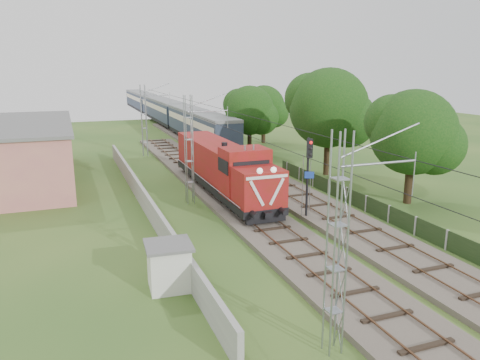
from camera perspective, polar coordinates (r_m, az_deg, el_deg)
name	(u,v)px	position (r m, az deg, el deg)	size (l,w,h in m)	color
ground	(301,257)	(25.72, 7.47, -9.26)	(140.00, 140.00, 0.00)	#294F1D
track_main	(252,216)	(31.59, 1.53, -4.37)	(4.20, 70.00, 0.45)	#6B6054
track_side	(250,171)	(45.04, 1.21, 1.15)	(4.20, 80.00, 0.45)	#6B6054
catenary	(190,150)	(34.38, -6.15, 3.70)	(3.31, 70.00, 8.00)	gray
boundary_wall	(143,198)	(34.43, -11.74, -2.14)	(0.25, 40.00, 1.50)	#9E9E99
station_building	(23,152)	(45.56, -24.93, 3.15)	(8.40, 20.40, 5.22)	tan
fence	(389,214)	(32.08, 17.71, -3.97)	(0.12, 32.00, 1.20)	black
locomotive	(223,167)	(36.74, -2.14, 1.62)	(3.08, 17.60, 4.47)	black
coach_rake	(162,109)	(84.46, -9.46, 8.56)	(3.22, 71.78, 3.72)	black
signal_post	(309,164)	(30.57, 8.37, 1.90)	(0.58, 0.48, 5.53)	black
relay_hut	(169,266)	(22.02, -8.64, -10.29)	(2.24, 2.24, 2.17)	silver
tree_a	(414,133)	(36.25, 20.46, 5.36)	(6.50, 6.19, 8.43)	#382A17
tree_b	(330,109)	(44.04, 10.87, 8.52)	(7.63, 7.27, 9.89)	#382A17
tree_c	(250,111)	(55.25, 1.26, 8.41)	(6.02, 5.74, 7.81)	#382A17
tree_d	(264,107)	(62.24, 2.97, 8.86)	(5.84, 5.56, 7.57)	#382A17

